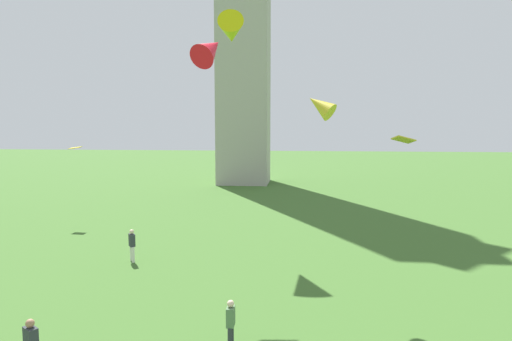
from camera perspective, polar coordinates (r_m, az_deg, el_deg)
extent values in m
cube|color=#A8A399|center=(55.47, -1.61, 20.17)|extent=(6.06, 6.06, 41.49)
cube|color=#2D3338|center=(14.48, -27.36, -18.95)|extent=(0.52, 0.47, 0.66)
sphere|color=#A37556|center=(14.31, -27.44, -17.31)|extent=(0.24, 0.24, 0.24)
cylinder|color=#2D3338|center=(14.69, -3.43, -21.25)|extent=(0.15, 0.15, 0.77)
cylinder|color=#2D3338|center=(15.00, -3.21, -20.63)|extent=(0.15, 0.15, 0.77)
cube|color=#51754C|center=(14.54, -3.34, -18.50)|extent=(0.25, 0.42, 0.61)
sphere|color=beige|center=(14.37, -3.35, -16.98)|extent=(0.23, 0.23, 0.23)
cylinder|color=silver|center=(23.87, -15.76, -10.55)|extent=(0.15, 0.15, 0.82)
cylinder|color=silver|center=(24.23, -15.97, -10.32)|extent=(0.15, 0.15, 0.82)
cube|color=#2D3338|center=(23.86, -15.92, -8.74)|extent=(0.46, 0.51, 0.65)
sphere|color=beige|center=(23.75, -15.95, -7.70)|extent=(0.24, 0.24, 0.24)
cone|color=red|center=(21.27, -6.01, 15.48)|extent=(1.90, 2.40, 1.93)
cube|color=gold|center=(34.58, -22.58, 2.76)|extent=(0.86, 0.60, 0.21)
cone|color=#C7C909|center=(28.56, -3.26, 17.69)|extent=(1.92, 2.86, 2.35)
cone|color=gold|center=(19.19, 8.35, 8.44)|extent=(1.66, 1.37, 1.35)
cube|color=gold|center=(29.13, 18.72, 3.85)|extent=(1.51, 1.20, 0.58)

